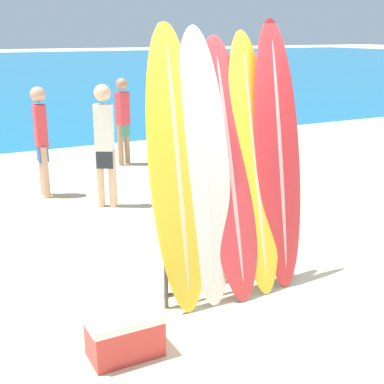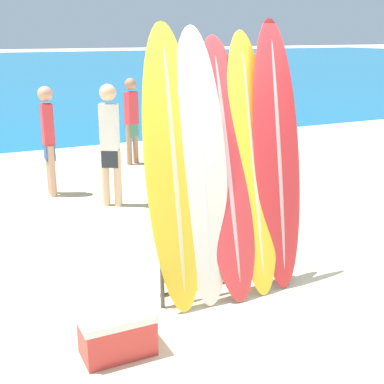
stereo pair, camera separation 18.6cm
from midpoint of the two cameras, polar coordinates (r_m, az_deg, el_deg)
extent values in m
plane|color=beige|center=(5.01, 8.27, -12.40)|extent=(160.00, 160.00, 0.00)
cube|color=white|center=(11.65, -13.98, 4.25)|extent=(120.00, 0.60, 0.01)
cylinder|color=#47474C|center=(4.83, -3.92, -8.17)|extent=(0.04, 0.04, 0.78)
cylinder|color=#47474C|center=(5.47, 9.31, -5.29)|extent=(0.04, 0.04, 0.78)
cylinder|color=#47474C|center=(4.98, 3.19, -2.77)|extent=(1.40, 0.04, 0.04)
cylinder|color=#47474C|center=(5.23, 3.08, -9.42)|extent=(1.40, 0.04, 0.04)
ellipsoid|color=yellow|center=(4.64, -2.76, 2.20)|extent=(0.53, 0.55, 2.52)
ellipsoid|color=beige|center=(4.64, -2.76, 2.20)|extent=(0.10, 0.54, 2.42)
ellipsoid|color=silver|center=(4.75, 0.19, 2.38)|extent=(0.52, 0.54, 2.49)
ellipsoid|color=silver|center=(4.75, 0.19, 2.38)|extent=(0.09, 0.53, 2.39)
ellipsoid|color=red|center=(4.92, 2.90, 2.39)|extent=(0.54, 0.72, 2.41)
ellipsoid|color=#D59E9F|center=(4.92, 2.90, 2.39)|extent=(0.10, 0.70, 2.32)
ellipsoid|color=yellow|center=(5.06, 5.59, 2.96)|extent=(0.48, 0.66, 2.45)
ellipsoid|color=beige|center=(5.06, 5.59, 2.96)|extent=(0.09, 0.64, 2.36)
ellipsoid|color=red|center=(5.17, 8.15, 3.74)|extent=(0.51, 0.54, 2.55)
ellipsoid|color=#D19A9C|center=(5.17, 8.15, 3.74)|extent=(0.09, 0.53, 2.45)
cylinder|color=beige|center=(7.71, -9.16, 1.39)|extent=(0.12, 0.12, 0.83)
cylinder|color=beige|center=(7.75, -10.46, 1.41)|extent=(0.12, 0.12, 0.83)
cube|color=#282D38|center=(7.66, -9.91, 3.49)|extent=(0.27, 0.24, 0.25)
cube|color=white|center=(7.57, -10.08, 6.79)|extent=(0.30, 0.27, 0.65)
sphere|color=beige|center=(7.50, -10.27, 10.37)|extent=(0.23, 0.23, 0.23)
cylinder|color=#A87A5B|center=(10.15, -8.15, 4.95)|extent=(0.11, 0.11, 0.77)
cylinder|color=#A87A5B|center=(10.26, -7.47, 5.11)|extent=(0.11, 0.11, 0.77)
cube|color=#478466|center=(10.15, -7.87, 6.51)|extent=(0.25, 0.21, 0.23)
cube|color=#DB3842|center=(10.09, -7.96, 8.83)|extent=(0.27, 0.23, 0.60)
sphere|color=#A87A5B|center=(10.04, -8.06, 11.32)|extent=(0.22, 0.22, 0.22)
cylinder|color=tan|center=(8.36, -16.00, 2.01)|extent=(0.11, 0.11, 0.79)
cylinder|color=tan|center=(8.52, -16.23, 2.27)|extent=(0.11, 0.11, 0.79)
cube|color=#385693|center=(8.38, -16.27, 3.97)|extent=(0.14, 0.22, 0.24)
cube|color=#DB3842|center=(8.30, -16.51, 6.84)|extent=(0.16, 0.24, 0.62)
sphere|color=tan|center=(8.24, -16.77, 9.95)|extent=(0.22, 0.22, 0.22)
cylinder|color=beige|center=(9.27, 1.22, 3.99)|extent=(0.11, 0.11, 0.76)
cylinder|color=beige|center=(9.33, 0.26, 4.08)|extent=(0.11, 0.11, 0.76)
cube|color=#282D38|center=(9.24, 0.75, 5.65)|extent=(0.24, 0.25, 0.23)
cube|color=#42996B|center=(9.17, 0.76, 8.19)|extent=(0.27, 0.27, 0.60)
sphere|color=beige|center=(9.12, 0.77, 10.93)|extent=(0.22, 0.22, 0.22)
cube|color=red|center=(4.33, -8.44, -15.21)|extent=(0.55, 0.33, 0.29)
cube|color=white|center=(4.24, -8.54, -13.18)|extent=(0.58, 0.34, 0.06)
camera|label=1|loc=(0.09, -90.95, -0.28)|focal=50.00mm
camera|label=2|loc=(0.09, 89.05, 0.28)|focal=50.00mm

